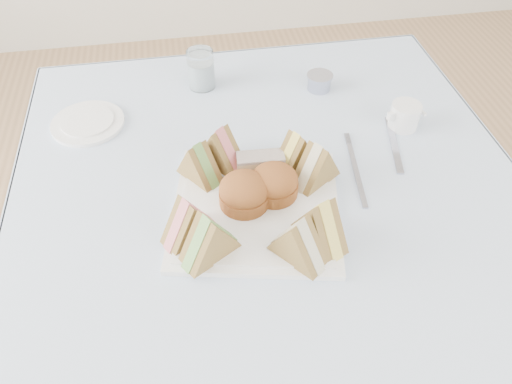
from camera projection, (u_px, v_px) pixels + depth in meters
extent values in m
plane|color=#9E7751|center=(265.00, 354.00, 1.53)|extent=(4.00, 4.00, 0.00)
cube|color=brown|center=(266.00, 286.00, 1.27)|extent=(0.90, 0.90, 0.74)
cube|color=silver|center=(269.00, 182.00, 1.00)|extent=(1.02, 1.02, 0.01)
cube|color=white|center=(256.00, 208.00, 0.94)|extent=(0.37, 0.37, 0.01)
cylinder|color=#97481E|center=(244.00, 192.00, 0.91)|extent=(0.10, 0.10, 0.06)
cylinder|color=#97481E|center=(274.00, 183.00, 0.93)|extent=(0.11, 0.11, 0.06)
cube|color=#CABD8D|center=(260.00, 164.00, 0.98)|extent=(0.10, 0.04, 0.04)
cylinder|color=white|center=(88.00, 123.00, 1.12)|extent=(0.19, 0.19, 0.01)
cylinder|color=white|center=(201.00, 69.00, 1.20)|extent=(0.08, 0.08, 0.09)
cylinder|color=#A2A3B8|center=(319.00, 83.00, 1.21)|extent=(0.08, 0.08, 0.04)
cube|color=#A2A3B8|center=(394.00, 144.00, 1.07)|extent=(0.05, 0.18, 0.00)
cube|color=#A2A3B8|center=(357.00, 174.00, 1.01)|extent=(0.04, 0.19, 0.00)
cylinder|color=white|center=(405.00, 116.00, 1.10)|extent=(0.08, 0.08, 0.06)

